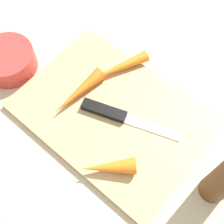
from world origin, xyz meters
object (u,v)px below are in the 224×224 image
knife (110,113)px  small_bowl (8,60)px  carrot_shortest (109,167)px  carrot_medium (78,92)px  carrot_longest (116,69)px  cutting_board (112,113)px

knife → small_bowl: (0.24, 0.05, 0.01)m
carrot_shortest → knife: bearing=-94.5°
carrot_medium → small_bowl: size_ratio=1.10×
carrot_longest → carrot_shortest: bearing=59.0°
cutting_board → small_bowl: bearing=12.2°
carrot_shortest → carrot_medium: size_ratio=0.74×
cutting_board → knife: bearing=94.4°
cutting_board → carrot_medium: carrot_medium is taller
knife → small_bowl: 0.25m
carrot_medium → small_bowl: (0.17, 0.04, -0.00)m
cutting_board → carrot_longest: bearing=-54.4°
cutting_board → carrot_longest: size_ratio=2.44×
carrot_medium → carrot_shortest: bearing=65.4°
knife → carrot_shortest: 0.11m
carrot_longest → carrot_shortest: size_ratio=1.56×
cutting_board → carrot_shortest: (-0.07, 0.09, 0.02)m
cutting_board → carrot_longest: 0.10m
knife → cutting_board: bearing=75.0°
carrot_shortest → small_bowl: small_bowl is taller
carrot_longest → knife: bearing=56.3°
carrot_longest → small_bowl: 0.23m
carrot_medium → cutting_board: bearing=104.9°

